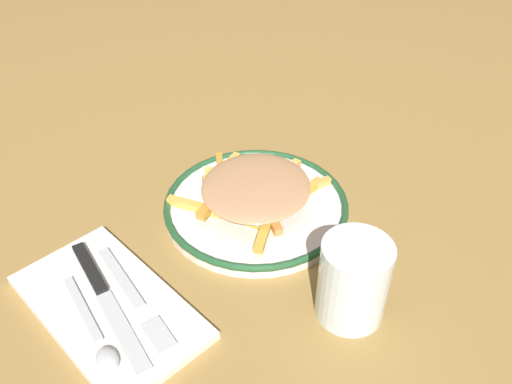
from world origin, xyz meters
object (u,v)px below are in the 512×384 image
(knife, at_px, (102,291))
(water_glass, at_px, (353,281))
(spoon, at_px, (96,337))
(napkin, at_px, (109,307))
(fork, at_px, (133,296))
(plate, at_px, (256,206))
(fries_heap, at_px, (253,189))

(knife, relative_size, water_glass, 2.09)
(spoon, bearing_deg, napkin, -134.69)
(fork, distance_m, spoon, 0.06)
(plate, xyz_separation_m, napkin, (0.24, 0.01, -0.00))
(plate, bearing_deg, spoon, 9.43)
(fries_heap, relative_size, knife, 1.04)
(napkin, distance_m, water_glass, 0.28)
(plate, bearing_deg, napkin, 2.68)
(water_glass, bearing_deg, napkin, -43.35)
(knife, bearing_deg, spoon, 54.73)
(spoon, xyz_separation_m, water_glass, (-0.23, 0.15, 0.04))
(napkin, bearing_deg, spoon, 45.31)
(plate, relative_size, fork, 1.45)
(plate, height_order, knife, same)
(plate, relative_size, water_glass, 2.54)
(plate, relative_size, knife, 1.22)
(napkin, distance_m, spoon, 0.05)
(fork, relative_size, knife, 0.84)
(fries_heap, bearing_deg, fork, 7.47)
(fries_heap, height_order, fork, fries_heap)
(fries_heap, relative_size, fork, 1.23)
(knife, bearing_deg, plate, 178.24)
(fries_heap, bearing_deg, plate, 112.63)
(plate, distance_m, water_glass, 0.21)
(napkin, height_order, spoon, spoon)
(knife, xyz_separation_m, spoon, (0.04, 0.05, 0.00))
(fries_heap, distance_m, spoon, 0.28)
(napkin, distance_m, knife, 0.02)
(fries_heap, distance_m, water_glass, 0.21)
(napkin, xyz_separation_m, knife, (-0.00, -0.02, 0.01))
(plate, xyz_separation_m, spoon, (0.28, 0.05, 0.00))
(fork, height_order, water_glass, water_glass)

